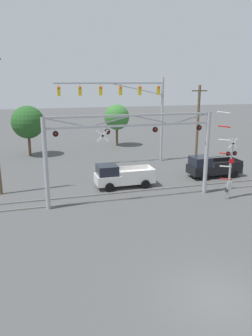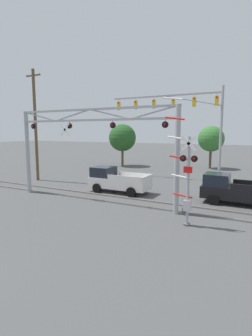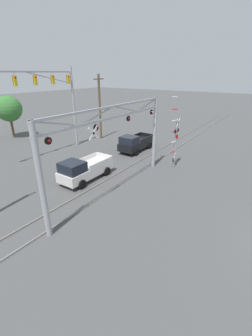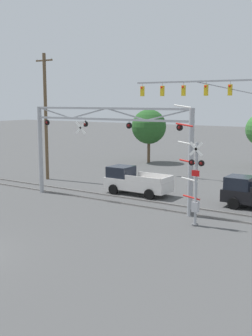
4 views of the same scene
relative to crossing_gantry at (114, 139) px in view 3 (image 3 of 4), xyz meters
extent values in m
cube|color=gray|center=(0.01, 0.28, -4.03)|extent=(80.00, 0.08, 0.10)
cube|color=gray|center=(0.01, 1.72, -4.03)|extent=(80.00, 0.08, 0.10)
cylinder|color=#9EA0A5|center=(-5.99, 0.00, -0.92)|extent=(0.31, 0.31, 6.31)
cylinder|color=#9EA0A5|center=(6.01, 0.00, -0.92)|extent=(0.31, 0.31, 6.31)
cube|color=#9EA0A5|center=(0.01, 0.00, 1.47)|extent=(12.31, 0.14, 0.14)
cube|color=#9EA0A5|center=(0.01, 0.00, 2.17)|extent=(12.31, 0.14, 0.14)
cube|color=#9EA0A5|center=(-4.49, 0.00, 1.82)|extent=(3.02, 0.08, 0.78)
cube|color=#9EA0A5|center=(-1.49, 0.00, 1.82)|extent=(3.02, 0.08, 0.78)
cube|color=#9EA0A5|center=(1.51, 0.00, 1.82)|extent=(3.02, 0.08, 0.78)
cube|color=#9EA0A5|center=(4.51, 0.00, 1.82)|extent=(3.02, 0.08, 0.78)
cylinder|color=black|center=(-5.23, 0.00, 1.11)|extent=(0.38, 0.10, 0.38)
sphere|color=#590C0C|center=(-5.23, -0.07, 1.11)|extent=(0.18, 0.18, 0.18)
cylinder|color=#9EA0A5|center=(-5.23, 0.00, 1.35)|extent=(0.04, 0.04, 0.10)
cylinder|color=black|center=(-1.74, 0.00, 1.11)|extent=(0.38, 0.10, 0.38)
sphere|color=#590C0C|center=(-1.74, -0.07, 1.11)|extent=(0.18, 0.18, 0.18)
cylinder|color=#9EA0A5|center=(-1.74, 0.00, 1.35)|extent=(0.04, 0.04, 0.10)
cylinder|color=black|center=(1.76, 0.00, 1.11)|extent=(0.38, 0.10, 0.38)
sphere|color=#590C0C|center=(1.76, -0.07, 1.11)|extent=(0.18, 0.18, 0.18)
cylinder|color=#9EA0A5|center=(1.76, 0.00, 1.35)|extent=(0.04, 0.04, 0.10)
cylinder|color=black|center=(5.25, 0.00, 1.11)|extent=(0.38, 0.10, 0.38)
sphere|color=#590C0C|center=(5.25, -0.07, 1.11)|extent=(0.18, 0.18, 0.18)
cylinder|color=#9EA0A5|center=(5.25, 0.00, 1.35)|extent=(0.04, 0.04, 0.10)
cube|color=white|center=(-2.09, -0.10, 0.85)|extent=(0.88, 0.03, 0.88)
cube|color=white|center=(-2.09, -0.10, 0.85)|extent=(0.88, 0.03, 0.88)
cylinder|color=black|center=(-2.09, -0.12, 0.85)|extent=(0.04, 0.04, 0.02)
cylinder|color=#9EA0A5|center=(7.08, -1.63, -1.80)|extent=(0.16, 0.16, 4.56)
cylinder|color=#59595B|center=(7.08, -1.63, -4.03)|extent=(0.35, 0.35, 0.10)
cube|color=white|center=(7.08, -1.74, 0.13)|extent=(0.78, 0.03, 0.78)
cube|color=white|center=(7.08, -1.74, 0.13)|extent=(0.78, 0.03, 0.78)
cylinder|color=black|center=(7.08, -1.76, 0.13)|extent=(0.04, 0.04, 0.02)
cylinder|color=black|center=(6.80, -1.63, -0.62)|extent=(0.32, 0.09, 0.32)
sphere|color=#590C0C|center=(6.80, -1.69, -0.62)|extent=(0.16, 0.16, 0.16)
cylinder|color=black|center=(7.36, -1.63, -0.62)|extent=(0.32, 0.09, 0.32)
sphere|color=#590C0C|center=(7.36, -1.69, -0.62)|extent=(0.16, 0.16, 0.16)
cube|color=#9EA0A5|center=(7.08, -1.63, -0.62)|extent=(0.64, 0.06, 0.06)
cube|color=red|center=(7.08, -1.73, -1.17)|extent=(0.44, 0.02, 0.32)
cube|color=#B2B2B7|center=(7.08, -1.63, -3.03)|extent=(0.36, 0.28, 0.56)
cylinder|color=red|center=(6.84, -1.63, -2.54)|extent=(0.99, 0.09, 0.22)
cylinder|color=white|center=(6.71, -1.63, -1.56)|extent=(0.99, 0.09, 0.22)
cylinder|color=red|center=(6.58, -1.63, -0.58)|extent=(0.99, 0.09, 0.22)
cylinder|color=white|center=(6.45, -1.63, 0.39)|extent=(0.99, 0.09, 0.22)
cylinder|color=red|center=(6.32, -1.63, 1.37)|extent=(0.99, 0.09, 0.22)
cylinder|color=white|center=(6.19, -1.63, 2.35)|extent=(0.99, 0.09, 0.22)
cube|color=#3F3F42|center=(6.95, -1.63, -3.37)|extent=(0.24, 0.12, 0.36)
cylinder|color=#9EA0A5|center=(6.81, 11.06, 0.39)|extent=(0.24, 0.24, 8.93)
cube|color=#9EA0A5|center=(1.18, 11.06, 4.26)|extent=(11.27, 0.14, 0.14)
cube|color=#9EA0A5|center=(3.99, 11.06, 3.66)|extent=(5.65, 0.08, 1.28)
cylinder|color=#9EA0A5|center=(0.15, 11.06, 4.11)|extent=(0.04, 0.04, 0.30)
cube|color=gold|center=(0.15, 11.06, 3.52)|extent=(0.30, 0.26, 0.88)
sphere|color=red|center=(0.15, 10.90, 3.83)|extent=(0.18, 0.18, 0.18)
cylinder|color=#9EA0A5|center=(2.20, 11.06, 4.11)|extent=(0.04, 0.04, 0.30)
cube|color=gold|center=(2.20, 11.06, 3.52)|extent=(0.30, 0.26, 0.88)
sphere|color=red|center=(2.20, 10.90, 3.83)|extent=(0.18, 0.18, 0.18)
cylinder|color=#9EA0A5|center=(4.26, 11.06, 4.11)|extent=(0.04, 0.04, 0.30)
cube|color=gold|center=(4.26, 11.06, 3.52)|extent=(0.30, 0.26, 0.88)
sphere|color=red|center=(4.26, 10.90, 3.83)|extent=(0.18, 0.18, 0.18)
cylinder|color=#9EA0A5|center=(6.31, 11.06, 4.11)|extent=(0.04, 0.04, 0.30)
cube|color=gold|center=(6.31, 11.06, 3.52)|extent=(0.30, 0.26, 0.88)
sphere|color=red|center=(6.31, 10.90, 3.83)|extent=(0.18, 0.18, 0.18)
cube|color=silver|center=(0.41, 3.28, -3.31)|extent=(4.86, 1.87, 0.79)
cube|color=black|center=(-1.06, 3.28, -2.52)|extent=(1.60, 1.72, 0.80)
cube|color=silver|center=(1.31, 2.38, -2.74)|extent=(2.85, 0.08, 0.36)
cube|color=silver|center=(1.31, 4.17, -2.74)|extent=(2.85, 0.08, 0.36)
cube|color=silver|center=(2.79, 3.28, -2.74)|extent=(0.10, 1.79, 0.36)
cylinder|color=black|center=(-1.09, 2.33, -3.71)|extent=(0.74, 0.24, 0.74)
cylinder|color=black|center=(-1.09, 4.23, -3.71)|extent=(0.74, 0.24, 0.74)
cylinder|color=black|center=(1.92, 2.33, -3.71)|extent=(0.74, 0.24, 0.74)
cylinder|color=black|center=(1.92, 4.23, -3.71)|extent=(0.74, 0.24, 0.74)
cube|color=black|center=(9.16, 3.88, -3.31)|extent=(4.83, 1.87, 0.79)
cube|color=black|center=(7.69, 3.88, -2.52)|extent=(1.59, 1.72, 0.80)
cube|color=black|center=(10.05, 2.98, -2.74)|extent=(2.83, 0.08, 0.36)
cube|color=black|center=(10.05, 4.77, -2.74)|extent=(2.83, 0.08, 0.36)
cube|color=black|center=(11.52, 3.88, -2.74)|extent=(0.10, 1.79, 0.36)
cylinder|color=black|center=(7.66, 2.93, -3.71)|extent=(0.74, 0.24, 0.74)
cylinder|color=black|center=(7.66, 4.82, -3.71)|extent=(0.74, 0.24, 0.74)
cylinder|color=black|center=(10.65, 2.93, -3.71)|extent=(0.74, 0.24, 0.74)
cylinder|color=black|center=(10.65, 4.82, -3.71)|extent=(0.74, 0.24, 0.74)
cylinder|color=brown|center=(10.90, 10.65, -0.01)|extent=(0.28, 0.28, 8.13)
cube|color=brown|center=(10.90, 10.65, 3.45)|extent=(1.80, 0.12, 0.12)
cylinder|color=silver|center=(10.08, 10.65, 3.55)|extent=(0.08, 0.08, 0.12)
cylinder|color=silver|center=(11.72, 10.65, 3.55)|extent=(0.08, 0.08, 0.12)
cylinder|color=brown|center=(4.31, 20.77, -2.72)|extent=(0.32, 0.32, 2.70)
sphere|color=#387533|center=(4.31, 20.77, -0.20)|extent=(3.35, 3.35, 3.35)
camera|label=1|loc=(-6.71, -21.78, 4.46)|focal=35.00mm
camera|label=2|loc=(10.31, -14.56, 0.71)|focal=28.00mm
camera|label=3|loc=(-11.79, -9.15, 4.17)|focal=24.00mm
camera|label=4|loc=(16.09, -22.19, 2.62)|focal=45.00mm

